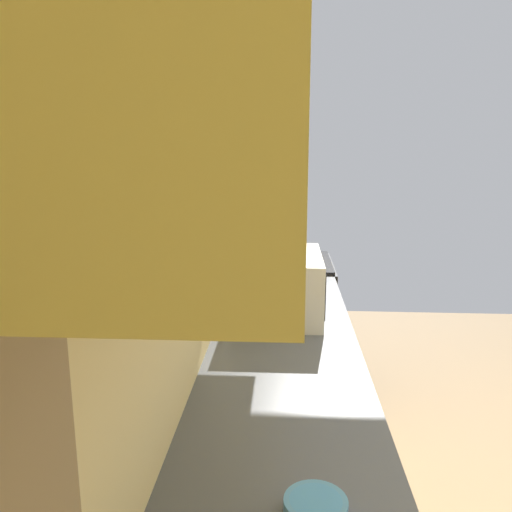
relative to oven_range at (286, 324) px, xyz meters
The scene contains 5 objects.
wall_back 1.86m from the oven_range, 166.74° to the left, with size 4.17×0.12×2.82m, color #F1D285.
upper_cabinets 2.40m from the oven_range, behind, with size 2.20×0.31×0.58m.
oven_range is the anchor object (origin of this frame).
microwave 1.19m from the oven_range, behind, with size 0.54×0.39×0.29m.
bowl 2.43m from the oven_range, behind, with size 0.14×0.14×0.04m.
Camera 1 is at (-1.78, 1.16, 1.67)m, focal length 35.82 mm.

